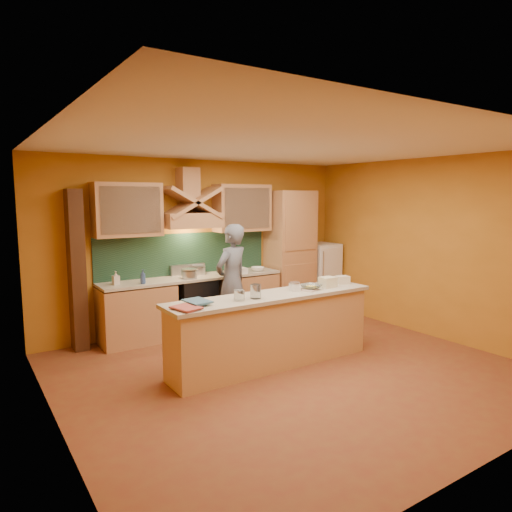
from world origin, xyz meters
TOP-DOWN VIEW (x-y plane):
  - floor at (0.00, 0.00)m, footprint 5.50×5.00m
  - ceiling at (0.00, 0.00)m, footprint 5.50×5.00m
  - wall_back at (0.00, 2.50)m, footprint 5.50×0.02m
  - wall_front at (0.00, -2.50)m, footprint 5.50×0.02m
  - wall_left at (-2.75, 0.00)m, footprint 0.02×5.00m
  - wall_right at (2.75, 0.00)m, footprint 0.02×5.00m
  - base_cabinet_left at (-1.25, 2.20)m, footprint 1.10×0.60m
  - base_cabinet_right at (0.65, 2.20)m, footprint 1.10×0.60m
  - counter_top at (-0.30, 2.20)m, footprint 3.00×0.62m
  - stove at (-0.30, 2.20)m, footprint 0.60×0.58m
  - backsplash at (-0.30, 2.48)m, footprint 3.00×0.03m
  - range_hood at (-0.30, 2.25)m, footprint 0.92×0.50m
  - hood_chimney at (-0.30, 2.35)m, footprint 0.30×0.30m
  - upper_cabinet_left at (-1.30, 2.33)m, footprint 1.00×0.35m
  - upper_cabinet_right at (0.70, 2.33)m, footprint 1.00×0.35m
  - pantry_column at (1.65, 2.20)m, footprint 0.80×0.60m
  - fridge at (2.40, 2.20)m, footprint 0.58×0.60m
  - trim_column_left at (-2.05, 2.35)m, footprint 0.20×0.30m
  - island_body at (-0.10, 0.30)m, footprint 2.80×0.55m
  - island_top at (-0.10, 0.30)m, footprint 2.90×0.62m
  - person at (0.09, 1.65)m, footprint 0.75×0.62m
  - pot_large at (-0.43, 2.09)m, footprint 0.32×0.32m
  - pot_small at (-0.14, 2.33)m, footprint 0.28×0.28m
  - soap_bottle_a at (-1.55, 2.18)m, footprint 0.10×0.10m
  - soap_bottle_b at (-1.20, 2.04)m, footprint 0.10×0.10m
  - bowl_back at (0.85, 2.07)m, footprint 0.27×0.27m
  - dish_rack at (0.44, 2.04)m, footprint 0.27×0.22m
  - book_lower at (-1.48, 0.15)m, footprint 0.32×0.38m
  - book_upper at (-1.27, 0.32)m, footprint 0.28×0.36m
  - jar_large at (-0.41, 0.22)m, footprint 0.14×0.14m
  - jar_small at (-0.63, 0.24)m, footprint 0.16×0.16m
  - kitchen_scale at (0.28, 0.32)m, footprint 0.13×0.13m
  - mixing_bowl at (0.53, 0.27)m, footprint 0.29×0.29m
  - cloth at (0.47, 0.23)m, footprint 0.27×0.25m
  - grocery_bag_a at (0.82, 0.27)m, footprint 0.21×0.17m
  - grocery_bag_b at (1.17, 0.33)m, footprint 0.21×0.18m

SIDE VIEW (x-z plane):
  - floor at x=0.00m, z-range -0.01..0.01m
  - base_cabinet_left at x=-1.25m, z-range 0.00..0.86m
  - base_cabinet_right at x=0.65m, z-range 0.00..0.86m
  - island_body at x=-0.10m, z-range 0.00..0.88m
  - stove at x=-0.30m, z-range 0.00..0.90m
  - fridge at x=2.40m, z-range 0.00..1.30m
  - person at x=0.09m, z-range 0.00..1.78m
  - counter_top at x=-0.30m, z-range 0.88..0.92m
  - island_top at x=-0.10m, z-range 0.90..0.95m
  - cloth at x=0.47m, z-range 0.94..0.96m
  - bowl_back at x=0.85m, z-range 0.92..0.99m
  - book_lower at x=-1.48m, z-range 0.94..0.98m
  - dish_rack at x=0.44m, z-range 0.92..1.02m
  - pot_small at x=-0.14m, z-range 0.90..1.04m
  - pot_large at x=-0.43m, z-range 0.90..1.04m
  - mixing_bowl at x=0.53m, z-range 0.95..1.01m
  - book_upper at x=-1.27m, z-range 0.97..0.99m
  - kitchen_scale at x=0.28m, z-range 0.95..1.04m
  - grocery_bag_b at x=1.17m, z-range 0.94..1.06m
  - jar_small at x=-0.63m, z-range 0.95..1.07m
  - grocery_bag_a at x=0.82m, z-range 0.94..1.08m
  - soap_bottle_a at x=-1.55m, z-range 0.92..1.12m
  - soap_bottle_b at x=-1.20m, z-range 0.92..1.13m
  - jar_large at x=-0.41m, z-range 0.94..1.12m
  - pantry_column at x=1.65m, z-range 0.00..2.30m
  - trim_column_left at x=-2.05m, z-range 0.00..2.30m
  - backsplash at x=-0.30m, z-range 0.90..1.60m
  - wall_back at x=0.00m, z-range 0.00..2.80m
  - wall_front at x=0.00m, z-range 0.00..2.80m
  - wall_left at x=-2.75m, z-range 0.00..2.80m
  - wall_right at x=2.75m, z-range 0.00..2.80m
  - range_hood at x=-0.30m, z-range 1.70..1.94m
  - upper_cabinet_left at x=-1.30m, z-range 1.60..2.40m
  - upper_cabinet_right at x=0.70m, z-range 1.60..2.40m
  - hood_chimney at x=-0.30m, z-range 2.15..2.65m
  - ceiling at x=0.00m, z-range 2.79..2.80m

